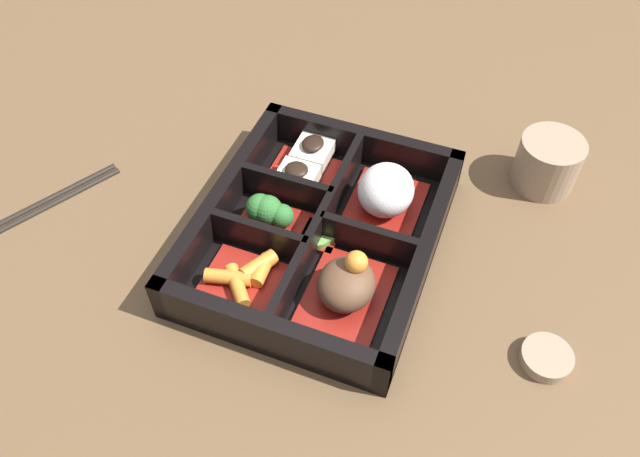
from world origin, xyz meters
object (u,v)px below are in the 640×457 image
(tea_cup, at_px, (548,162))
(sauce_dish, at_px, (546,358))
(bowl_rice, at_px, (385,193))
(chopsticks, at_px, (28,211))

(tea_cup, xyz_separation_m, sauce_dish, (0.22, 0.04, -0.02))
(bowl_rice, height_order, sauce_dish, bowl_rice)
(bowl_rice, relative_size, chopsticks, 0.52)
(bowl_rice, height_order, tea_cup, bowl_rice)
(bowl_rice, height_order, chopsticks, bowl_rice)
(tea_cup, bearing_deg, bowl_rice, -52.72)
(bowl_rice, distance_m, sauce_dish, 0.21)
(tea_cup, distance_m, chopsticks, 0.54)
(tea_cup, relative_size, sauce_dish, 1.50)
(bowl_rice, bearing_deg, chopsticks, -69.60)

